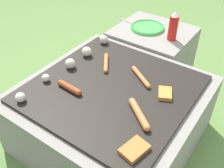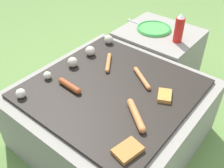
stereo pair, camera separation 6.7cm
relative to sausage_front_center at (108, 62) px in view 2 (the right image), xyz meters
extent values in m
plane|color=#608442|center=(-0.15, -0.14, -0.39)|extent=(14.00, 14.00, 0.00)
cube|color=gray|center=(-0.15, -0.14, -0.21)|extent=(0.87, 0.87, 0.36)
cube|color=black|center=(-0.15, -0.14, -0.02)|extent=(0.76, 0.76, 0.02)
cube|color=gray|center=(0.53, -0.02, -0.20)|extent=(0.46, 0.51, 0.37)
cylinder|color=#C6753D|center=(-0.25, -0.36, 0.00)|extent=(0.13, 0.16, 0.03)
sphere|color=#C6753D|center=(-0.30, -0.43, 0.00)|extent=(0.03, 0.03, 0.03)
sphere|color=#C6753D|center=(-0.19, -0.29, 0.00)|extent=(0.03, 0.03, 0.03)
cylinder|color=#C6753D|center=(0.00, -0.23, 0.00)|extent=(0.11, 0.15, 0.02)
sphere|color=#C6753D|center=(0.04, -0.16, 0.00)|extent=(0.02, 0.02, 0.02)
sphere|color=#C6753D|center=(-0.05, -0.30, 0.00)|extent=(0.02, 0.02, 0.02)
cylinder|color=#C6753D|center=(0.00, 0.00, 0.00)|extent=(0.14, 0.11, 0.02)
sphere|color=#C6753D|center=(-0.07, -0.05, 0.00)|extent=(0.02, 0.02, 0.02)
sphere|color=#C6753D|center=(0.07, 0.05, 0.00)|extent=(0.02, 0.02, 0.02)
cylinder|color=#93421E|center=(-0.29, 0.01, 0.00)|extent=(0.04, 0.13, 0.03)
sphere|color=#93421E|center=(-0.29, -0.05, 0.00)|extent=(0.03, 0.03, 0.03)
sphere|color=#93421E|center=(-0.28, 0.08, 0.00)|extent=(0.03, 0.03, 0.03)
cube|color=#B27033|center=(-0.42, -0.44, 0.00)|extent=(0.12, 0.10, 0.02)
cube|color=#D18438|center=(-0.05, -0.39, 0.00)|extent=(0.11, 0.10, 0.02)
sphere|color=beige|center=(-0.48, 0.14, 0.01)|extent=(0.05, 0.05, 0.05)
sphere|color=beige|center=(-0.30, 0.16, 0.01)|extent=(0.04, 0.04, 0.04)
sphere|color=beige|center=(-0.14, 0.14, 0.02)|extent=(0.06, 0.06, 0.06)
sphere|color=beige|center=(0.01, 0.14, 0.02)|extent=(0.06, 0.06, 0.06)
sphere|color=beige|center=(0.18, 0.15, 0.02)|extent=(0.05, 0.05, 0.05)
cylinder|color=#4CB24C|center=(0.53, 0.03, -0.01)|extent=(0.24, 0.24, 0.01)
torus|color=#338C3F|center=(0.53, 0.03, 0.00)|extent=(0.23, 0.23, 0.01)
cylinder|color=red|center=(0.48, -0.18, 0.07)|extent=(0.06, 0.06, 0.16)
cone|color=white|center=(0.48, -0.18, 0.16)|extent=(0.05, 0.05, 0.03)
cylinder|color=silver|center=(0.53, 0.16, -0.01)|extent=(0.03, 0.19, 0.01)
cube|color=silver|center=(0.54, 0.25, -0.01)|extent=(0.02, 0.01, 0.01)
camera|label=1|loc=(-0.98, -0.73, 0.81)|focal=42.00mm
camera|label=2|loc=(-0.94, -0.78, 0.81)|focal=42.00mm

